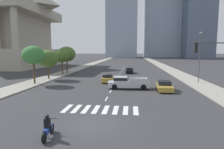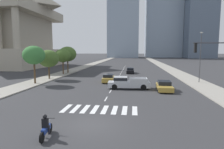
% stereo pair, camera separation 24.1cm
% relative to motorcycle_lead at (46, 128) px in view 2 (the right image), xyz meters
% --- Properties ---
extents(ground_plane, '(800.00, 800.00, 0.00)m').
position_rel_motorcycle_lead_xyz_m(ground_plane, '(2.27, 2.37, -0.58)').
color(ground_plane, '#333335').
extents(sidewalk_east, '(4.00, 260.00, 0.15)m').
position_rel_motorcycle_lead_xyz_m(sidewalk_east, '(15.69, 32.37, -0.51)').
color(sidewalk_east, gray).
rests_on(sidewalk_east, ground).
extents(sidewalk_west, '(4.00, 260.00, 0.15)m').
position_rel_motorcycle_lead_xyz_m(sidewalk_west, '(-11.14, 32.37, -0.51)').
color(sidewalk_west, gray).
rests_on(sidewalk_west, ground).
extents(crosswalk_near, '(6.75, 2.63, 0.01)m').
position_rel_motorcycle_lead_xyz_m(crosswalk_near, '(2.27, 6.08, -0.58)').
color(crosswalk_near, silver).
rests_on(crosswalk_near, ground).
extents(lane_divider_center, '(0.14, 50.00, 0.01)m').
position_rel_motorcycle_lead_xyz_m(lane_divider_center, '(2.27, 34.08, -0.58)').
color(lane_divider_center, silver).
rests_on(lane_divider_center, ground).
extents(motorcycle_lead, '(0.70, 2.05, 1.49)m').
position_rel_motorcycle_lead_xyz_m(motorcycle_lead, '(0.00, 0.00, 0.00)').
color(motorcycle_lead, black).
rests_on(motorcycle_lead, ground).
extents(pickup_truck, '(5.88, 2.29, 1.67)m').
position_rel_motorcycle_lead_xyz_m(pickup_truck, '(4.33, 16.38, 0.23)').
color(pickup_truck, '#B7BABF').
rests_on(pickup_truck, ground).
extents(sedan_black_0, '(1.80, 4.51, 1.28)m').
position_rel_motorcycle_lead_xyz_m(sedan_black_0, '(4.48, 35.85, 0.01)').
color(sedan_black_0, black).
rests_on(sedan_black_0, ground).
extents(sedan_gold_1, '(2.02, 4.69, 1.26)m').
position_rel_motorcycle_lead_xyz_m(sedan_gold_1, '(9.39, 15.60, -0.00)').
color(sedan_gold_1, '#B28E38').
rests_on(sedan_gold_1, ground).
extents(sedan_gold_2, '(2.01, 4.32, 1.36)m').
position_rel_motorcycle_lead_xyz_m(sedan_gold_2, '(1.01, 21.91, 0.04)').
color(sedan_gold_2, '#B28E38').
rests_on(sedan_gold_2, ground).
extents(traffic_signal_near, '(4.34, 0.28, 6.26)m').
position_rel_motorcycle_lead_xyz_m(traffic_signal_near, '(13.35, 8.27, 3.82)').
color(traffic_signal_near, '#333335').
rests_on(traffic_signal_near, sidewalk_east).
extents(street_lamp_east, '(0.50, 0.24, 8.14)m').
position_rel_motorcycle_lead_xyz_m(street_lamp_east, '(15.99, 22.25, 4.24)').
color(street_lamp_east, '#3F3F42').
rests_on(street_lamp_east, sidewalk_east).
extents(street_tree_nearest, '(3.44, 3.44, 5.94)m').
position_rel_motorcycle_lead_xyz_m(street_tree_nearest, '(-10.34, 18.39, 4.03)').
color(street_tree_nearest, '#4C3823').
rests_on(street_tree_nearest, sidewalk_west).
extents(street_tree_second, '(3.73, 3.73, 5.32)m').
position_rel_motorcycle_lead_xyz_m(street_tree_second, '(-10.34, 23.71, 3.29)').
color(street_tree_second, '#4C3823').
rests_on(street_tree_second, sidewalk_west).
extents(street_tree_third, '(3.47, 3.47, 5.59)m').
position_rel_motorcycle_lead_xyz_m(street_tree_third, '(-10.34, 31.02, 3.67)').
color(street_tree_third, '#4C3823').
rests_on(street_tree_third, sidewalk_west).
extents(street_tree_fourth, '(4.13, 4.13, 6.17)m').
position_rel_motorcycle_lead_xyz_m(street_tree_fourth, '(-10.34, 34.22, 3.97)').
color(street_tree_fourth, '#4C3823').
rests_on(street_tree_fourth, sidewalk_west).
extents(war_memorial, '(30.45, 30.45, 31.98)m').
position_rel_motorcycle_lead_xyz_m(war_memorial, '(-38.09, 51.52, 15.75)').
color(war_memorial, '#B2A893').
rests_on(war_memorial, ground).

